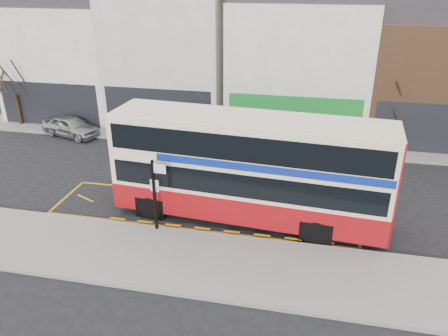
% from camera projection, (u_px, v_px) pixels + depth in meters
% --- Properties ---
extents(ground, '(120.00, 120.00, 0.00)m').
position_uv_depth(ground, '(194.00, 229.00, 19.00)').
color(ground, black).
rests_on(ground, ground).
extents(pavement, '(40.00, 4.00, 0.15)m').
position_uv_depth(pavement, '(178.00, 259.00, 16.92)').
color(pavement, gray).
rests_on(pavement, ground).
extents(kerb, '(40.00, 0.15, 0.15)m').
position_uv_depth(kerb, '(191.00, 232.00, 18.64)').
color(kerb, gray).
rests_on(kerb, ground).
extents(far_pavement, '(50.00, 3.00, 0.15)m').
position_uv_depth(far_pavement, '(238.00, 140.00, 28.77)').
color(far_pavement, gray).
rests_on(far_pavement, ground).
extents(road_markings, '(14.00, 3.40, 0.01)m').
position_uv_depth(road_markings, '(203.00, 211.00, 20.43)').
color(road_markings, orange).
rests_on(road_markings, ground).
extents(terrace_far_left, '(8.00, 8.01, 10.80)m').
position_uv_depth(terrace_far_left, '(72.00, 49.00, 32.87)').
color(terrace_far_left, white).
rests_on(terrace_far_left, ground).
extents(terrace_left, '(8.00, 8.01, 11.80)m').
position_uv_depth(terrace_left, '(173.00, 46.00, 31.17)').
color(terrace_left, silver).
rests_on(terrace_left, ground).
extents(terrace_green_shop, '(9.00, 8.01, 11.30)m').
position_uv_depth(terrace_green_shop, '(300.00, 54.00, 29.59)').
color(terrace_green_shop, white).
rests_on(terrace_green_shop, ground).
extents(terrace_right, '(9.00, 8.01, 10.30)m').
position_uv_depth(terrace_right, '(441.00, 67.00, 28.11)').
color(terrace_right, brown).
rests_on(terrace_right, ground).
extents(double_decker_bus, '(12.10, 3.64, 4.77)m').
position_uv_depth(double_decker_bus, '(250.00, 168.00, 18.82)').
color(double_decker_bus, '#FFE8C2').
rests_on(double_decker_bus, ground).
extents(bus_stop_post, '(0.79, 0.16, 3.20)m').
position_uv_depth(bus_stop_post, '(156.00, 189.00, 17.98)').
color(bus_stop_post, black).
rests_on(bus_stop_post, pavement).
extents(car_silver, '(4.41, 2.72, 1.40)m').
position_uv_depth(car_silver, '(71.00, 126.00, 29.33)').
color(car_silver, '#9A9B9E').
rests_on(car_silver, ground).
extents(car_grey, '(3.90, 1.71, 1.25)m').
position_uv_depth(car_grey, '(209.00, 137.00, 27.61)').
color(car_grey, '#37383D').
rests_on(car_grey, ground).
extents(car_white, '(4.79, 2.32, 1.34)m').
position_uv_depth(car_white, '(351.00, 147.00, 25.96)').
color(car_white, silver).
rests_on(car_white, ground).
extents(street_tree_left, '(2.89, 2.89, 6.23)m').
position_uv_depth(street_tree_left, '(10.00, 67.00, 29.82)').
color(street_tree_left, '#301E15').
rests_on(street_tree_left, ground).
extents(street_tree_right, '(2.66, 2.66, 5.74)m').
position_uv_depth(street_tree_right, '(397.00, 87.00, 26.03)').
color(street_tree_right, '#301E15').
rests_on(street_tree_right, ground).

